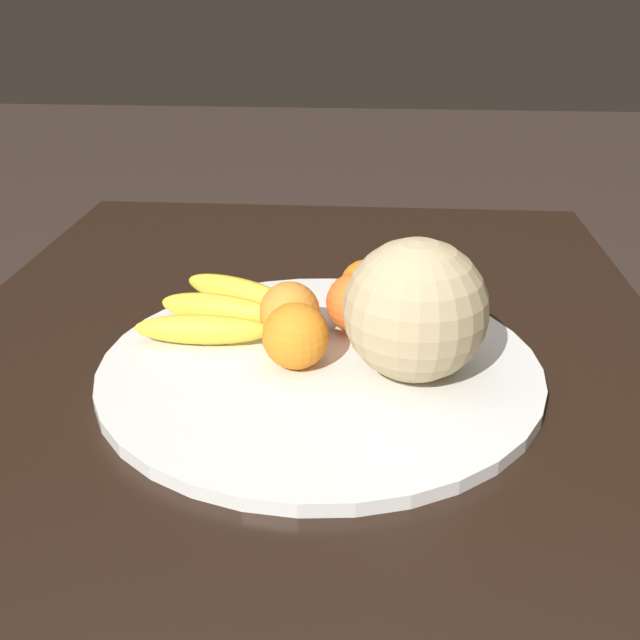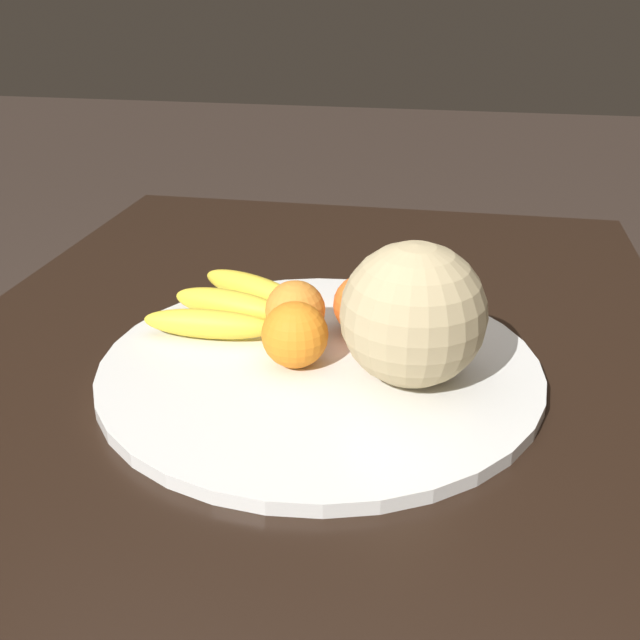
# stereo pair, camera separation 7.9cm
# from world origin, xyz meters

# --- Properties ---
(kitchen_table) EXTENTS (1.40, 0.88, 0.72)m
(kitchen_table) POSITION_xyz_m (0.00, 0.00, 0.62)
(kitchen_table) COLOR black
(kitchen_table) RESTS_ON ground_plane
(fruit_bowl) EXTENTS (0.48, 0.48, 0.01)m
(fruit_bowl) POSITION_xyz_m (-0.07, 0.02, 0.72)
(fruit_bowl) COLOR white
(fruit_bowl) RESTS_ON kitchen_table
(melon) EXTENTS (0.15, 0.15, 0.15)m
(melon) POSITION_xyz_m (-0.05, 0.12, 0.81)
(melon) COLOR tan
(melon) RESTS_ON fruit_bowl
(banana_bunch) EXTENTS (0.18, 0.18, 0.04)m
(banana_bunch) POSITION_xyz_m (-0.16, -0.10, 0.75)
(banana_bunch) COLOR brown
(banana_bunch) RESTS_ON fruit_bowl
(orange_front_left) EXTENTS (0.06, 0.06, 0.06)m
(orange_front_left) POSITION_xyz_m (-0.21, 0.07, 0.76)
(orange_front_left) COLOR orange
(orange_front_left) RESTS_ON fruit_bowl
(orange_front_right) EXTENTS (0.07, 0.07, 0.07)m
(orange_front_right) POSITION_xyz_m (-0.15, 0.06, 0.77)
(orange_front_right) COLOR orange
(orange_front_right) RESTS_ON fruit_bowl
(orange_mid_center) EXTENTS (0.06, 0.06, 0.06)m
(orange_mid_center) POSITION_xyz_m (-0.17, 0.13, 0.76)
(orange_mid_center) COLOR orange
(orange_mid_center) RESTS_ON fruit_bowl
(orange_back_left) EXTENTS (0.07, 0.07, 0.07)m
(orange_back_left) POSITION_xyz_m (-0.06, -0.00, 0.77)
(orange_back_left) COLOR orange
(orange_back_left) RESTS_ON fruit_bowl
(orange_back_right) EXTENTS (0.07, 0.07, 0.07)m
(orange_back_right) POSITION_xyz_m (-0.12, -0.01, 0.77)
(orange_back_right) COLOR orange
(orange_back_right) RESTS_ON fruit_bowl
(orange_top_small) EXTENTS (0.07, 0.07, 0.07)m
(orange_top_small) POSITION_xyz_m (-0.24, 0.13, 0.77)
(orange_top_small) COLOR orange
(orange_top_small) RESTS_ON fruit_bowl
(produce_tag) EXTENTS (0.08, 0.07, 0.00)m
(produce_tag) POSITION_xyz_m (-0.10, 0.09, 0.73)
(produce_tag) COLOR white
(produce_tag) RESTS_ON fruit_bowl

